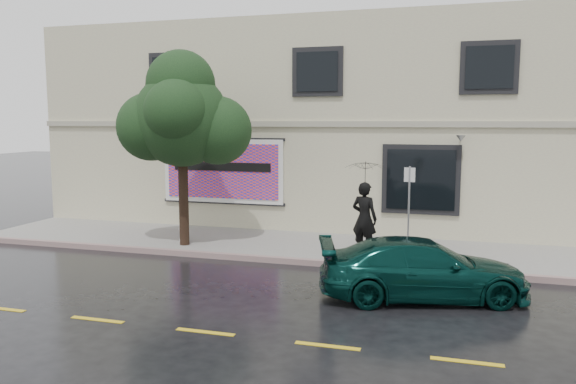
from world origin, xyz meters
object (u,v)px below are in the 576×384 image
(pedestrian, at_px, (364,218))
(fire_hydrant, at_px, (184,229))
(street_tree, at_px, (182,120))
(car, at_px, (423,269))

(pedestrian, bearing_deg, fire_hydrant, 17.39)
(street_tree, distance_m, fire_hydrant, 3.25)
(street_tree, relative_size, fire_hydrant, 6.65)
(fire_hydrant, bearing_deg, car, -2.76)
(street_tree, xyz_separation_m, fire_hydrant, (-0.23, 0.42, -3.21))
(car, xyz_separation_m, pedestrian, (-1.67, 2.89, 0.50))
(car, height_order, pedestrian, pedestrian)
(street_tree, bearing_deg, pedestrian, 2.64)
(car, relative_size, street_tree, 0.87)
(pedestrian, bearing_deg, street_tree, 21.99)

